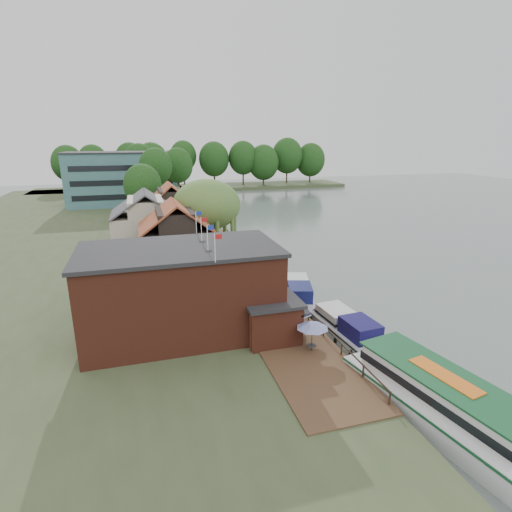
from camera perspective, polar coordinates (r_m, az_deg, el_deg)
ground at (r=39.89m, az=13.35°, el=-8.19°), size 260.00×260.00×0.00m
land_bank at (r=69.07m, az=-25.28°, el=1.64°), size 50.00×140.00×1.00m
quay_deck at (r=45.27m, az=-1.72°, el=-3.26°), size 6.00×50.00×0.10m
quay_rail at (r=46.28m, az=1.35°, el=-2.22°), size 0.20×49.00×1.00m
pub at (r=32.77m, az=-7.10°, el=-4.58°), size 20.00×11.00×7.30m
hotel_block at (r=101.72m, az=-18.42°, el=10.52°), size 25.40×12.40×12.30m
cottage_a at (r=46.74m, az=-11.36°, el=2.43°), size 8.60×7.60×8.50m
cottage_b at (r=56.36m, az=-15.36°, el=4.56°), size 9.60×8.60×8.50m
cottage_c at (r=65.37m, az=-12.05°, el=6.38°), size 7.60×7.60×8.50m
willow at (r=51.90m, az=-6.98°, el=5.12°), size 8.60×8.60×10.43m
umbrella_0 at (r=30.46m, az=8.00°, el=-11.20°), size 2.41×2.41×2.38m
umbrella_1 at (r=32.68m, az=6.19°, el=-9.12°), size 2.05×2.05×2.38m
umbrella_2 at (r=34.90m, az=3.73°, el=-7.32°), size 2.21×2.21×2.38m
umbrella_3 at (r=38.90m, az=2.74°, el=-4.72°), size 2.07×2.07×2.38m
umbrella_4 at (r=40.22m, az=-0.10°, el=-3.98°), size 2.27×2.27×2.38m
umbrella_5 at (r=42.61m, az=0.87°, el=-2.78°), size 2.32×2.32×2.38m
cruiser_0 at (r=34.93m, az=12.76°, el=-9.60°), size 4.08×10.39×2.47m
cruiser_1 at (r=41.64m, az=6.00°, el=-4.88°), size 6.08×10.69×2.48m
cruiser_2 at (r=49.51m, az=2.08°, el=-1.28°), size 5.45×10.63×2.47m
cruiser_3 at (r=58.90m, az=-1.27°, el=1.61°), size 3.91×10.15×2.41m
tour_boat at (r=26.96m, az=26.23°, el=-18.62°), size 6.83×15.29×3.23m
swan at (r=30.73m, az=20.70°, el=-16.40°), size 0.44×0.44×0.44m
bank_tree_0 at (r=73.75m, az=-15.78°, el=8.28°), size 6.52×6.52×11.12m
bank_tree_1 at (r=83.30m, az=-13.99°, el=10.15°), size 6.39×6.39×13.57m
bank_tree_2 at (r=91.04m, az=-11.04°, el=10.77°), size 6.60×6.60×13.37m
bank_tree_3 at (r=111.08m, az=-16.20°, el=11.61°), size 7.56×7.56×14.07m
bank_tree_4 at (r=117.91m, az=-15.27°, el=11.44°), size 6.33×6.33×12.06m
bank_tree_5 at (r=124.70m, az=-14.40°, el=11.76°), size 7.52×7.52×12.09m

